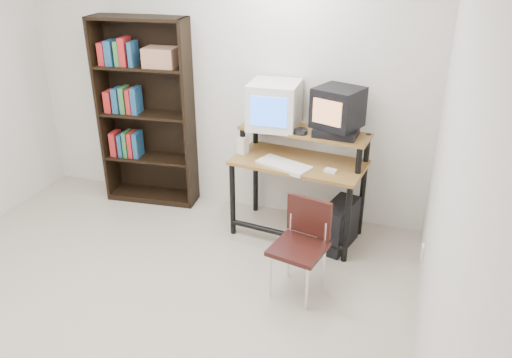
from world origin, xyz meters
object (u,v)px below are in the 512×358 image
(crt_tv, at_px, (338,108))
(bookshelf, at_px, (147,111))
(computer_desk, at_px, (299,166))
(crt_monitor, at_px, (274,105))
(pc_tower, at_px, (339,225))
(school_chair, at_px, (302,239))

(crt_tv, bearing_deg, bookshelf, -164.03)
(bookshelf, bearing_deg, computer_desk, -13.92)
(computer_desk, bearing_deg, crt_monitor, 160.81)
(pc_tower, xyz_separation_m, bookshelf, (-2.02, 0.34, 0.74))
(computer_desk, relative_size, school_chair, 1.61)
(crt_monitor, xyz_separation_m, school_chair, (0.51, -0.95, -0.71))
(pc_tower, bearing_deg, bookshelf, -174.89)
(bookshelf, bearing_deg, pc_tower, -15.17)
(crt_monitor, xyz_separation_m, bookshelf, (-1.34, 0.10, -0.22))
(crt_tv, relative_size, bookshelf, 0.24)
(crt_monitor, height_order, school_chair, crt_monitor)
(crt_monitor, bearing_deg, pc_tower, -21.93)
(crt_monitor, bearing_deg, computer_desk, -28.62)
(computer_desk, height_order, pc_tower, computer_desk)
(computer_desk, bearing_deg, school_chair, -67.35)
(computer_desk, height_order, crt_tv, crt_tv)
(school_chair, bearing_deg, bookshelf, 162.55)
(bookshelf, bearing_deg, school_chair, -35.19)
(crt_tv, bearing_deg, crt_monitor, -164.58)
(crt_tv, bearing_deg, pc_tower, -38.42)
(school_chair, bearing_deg, crt_tv, 98.22)
(computer_desk, bearing_deg, crt_tv, 23.03)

